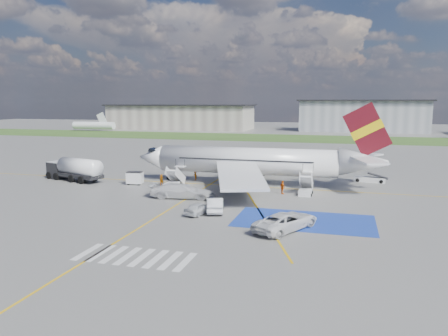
{
  "coord_description": "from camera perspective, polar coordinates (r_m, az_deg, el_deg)",
  "views": [
    {
      "loc": [
        13.64,
        -47.54,
        12.06
      ],
      "look_at": [
        -1.19,
        5.86,
        3.5
      ],
      "focal_mm": 35.0,
      "sensor_mm": 36.0,
      "label": 1
    }
  ],
  "objects": [
    {
      "name": "ground",
      "position": [
        50.91,
        -0.48,
        -4.92
      ],
      "size": [
        400.0,
        400.0,
        0.0
      ],
      "primitive_type": "plane",
      "color": "#60605E",
      "rests_on": "ground"
    },
    {
      "name": "grass_strip",
      "position": [
        143.7,
        10.04,
        3.83
      ],
      "size": [
        400.0,
        30.0,
        0.01
      ],
      "primitive_type": "cube",
      "color": "#2D4C1E",
      "rests_on": "ground"
    },
    {
      "name": "taxiway_line_main",
      "position": [
        62.26,
        2.57,
        -2.39
      ],
      "size": [
        120.0,
        0.2,
        0.01
      ],
      "primitive_type": "cube",
      "color": "gold",
      "rests_on": "ground"
    },
    {
      "name": "taxiway_line_cross",
      "position": [
        43.61,
        -10.55,
        -7.42
      ],
      "size": [
        0.2,
        60.0,
        0.01
      ],
      "primitive_type": "cube",
      "color": "gold",
      "rests_on": "ground"
    },
    {
      "name": "taxiway_line_diag",
      "position": [
        62.26,
        2.57,
        -2.39
      ],
      "size": [
        20.71,
        56.45,
        0.01
      ],
      "primitive_type": "cube",
      "rotation": [
        0.0,
        0.0,
        0.35
      ],
      "color": "gold",
      "rests_on": "ground"
    },
    {
      "name": "staging_box",
      "position": [
        45.33,
        10.42,
        -6.79
      ],
      "size": [
        14.0,
        8.0,
        0.01
      ],
      "primitive_type": "cube",
      "color": "#193799",
      "rests_on": "ground"
    },
    {
      "name": "crosswalk",
      "position": [
        35.45,
        -11.57,
        -11.29
      ],
      "size": [
        9.0,
        4.0,
        0.01
      ],
      "color": "silver",
      "rests_on": "ground"
    },
    {
      "name": "terminal_west",
      "position": [
        190.48,
        -5.66,
        6.61
      ],
      "size": [
        60.0,
        22.0,
        10.0
      ],
      "primitive_type": "cube",
      "color": "gray",
      "rests_on": "ground"
    },
    {
      "name": "terminal_centre",
      "position": [
        182.76,
        17.62,
        6.47
      ],
      "size": [
        48.0,
        18.0,
        12.0
      ],
      "primitive_type": "cube",
      "color": "gray",
      "rests_on": "ground"
    },
    {
      "name": "airliner",
      "position": [
        63.32,
        4.32,
        0.89
      ],
      "size": [
        36.81,
        32.95,
        11.92
      ],
      "color": "silver",
      "rests_on": "ground"
    },
    {
      "name": "airstairs_fwd",
      "position": [
        61.89,
        -6.73,
        -1.93
      ],
      "size": [
        1.9,
        5.2,
        3.6
      ],
      "color": "silver",
      "rests_on": "ground"
    },
    {
      "name": "airstairs_aft",
      "position": [
        57.58,
        10.6,
        -2.83
      ],
      "size": [
        1.9,
        5.2,
        3.6
      ],
      "color": "silver",
      "rests_on": "ground"
    },
    {
      "name": "fuel_tanker",
      "position": [
        70.09,
        -18.92,
        -0.39
      ],
      "size": [
        10.56,
        5.67,
        3.5
      ],
      "rotation": [
        0.0,
        0.0,
        -0.31
      ],
      "color": "black",
      "rests_on": "ground"
    },
    {
      "name": "gpu_cart",
      "position": [
        64.73,
        -11.57,
        -1.38
      ],
      "size": [
        2.44,
        1.77,
        1.88
      ],
      "rotation": [
        0.0,
        0.0,
        0.15
      ],
      "color": "silver",
      "rests_on": "ground"
    },
    {
      "name": "belt_loader",
      "position": [
        68.93,
        18.52,
        -1.45
      ],
      "size": [
        4.91,
        2.24,
        1.43
      ],
      "rotation": [
        0.0,
        0.0,
        -0.11
      ],
      "color": "silver",
      "rests_on": "ground"
    },
    {
      "name": "car_silver_a",
      "position": [
        47.0,
        -3.33,
        -5.27
      ],
      "size": [
        2.54,
        4.16,
        1.32
      ],
      "primitive_type": "imported",
      "rotation": [
        0.0,
        0.0,
        2.87
      ],
      "color": "silver",
      "rests_on": "ground"
    },
    {
      "name": "car_silver_b",
      "position": [
        47.99,
        -1.13,
        -4.8
      ],
      "size": [
        2.91,
        5.11,
        1.59
      ],
      "primitive_type": "imported",
      "rotation": [
        0.0,
        0.0,
        3.41
      ],
      "color": "silver",
      "rests_on": "ground"
    },
    {
      "name": "van_white_a",
      "position": [
        41.74,
        8.14,
        -6.51
      ],
      "size": [
        5.22,
        6.55,
        2.24
      ],
      "primitive_type": "imported",
      "rotation": [
        0.0,
        0.0,
        2.66
      ],
      "color": "silver",
      "rests_on": "ground"
    },
    {
      "name": "van_white_b",
      "position": [
        54.7,
        -5.45,
        -2.72
      ],
      "size": [
        6.34,
        3.11,
        2.39
      ],
      "primitive_type": "imported",
      "rotation": [
        0.0,
        0.0,
        1.68
      ],
      "color": "silver",
      "rests_on": "ground"
    },
    {
      "name": "crew_fwd",
      "position": [
        63.3,
        -8.15,
        -1.55
      ],
      "size": [
        0.68,
        0.69,
        1.61
      ],
      "primitive_type": "imported",
      "rotation": [
        0.0,
        0.0,
        0.83
      ],
      "color": "orange",
      "rests_on": "ground"
    },
    {
      "name": "crew_nose",
      "position": [
        67.05,
        -3.83,
        -0.94
      ],
      "size": [
        0.66,
        0.81,
        1.54
      ],
      "primitive_type": "imported",
      "rotation": [
        0.0,
        0.0,
        -1.46
      ],
      "color": "orange",
      "rests_on": "ground"
    },
    {
      "name": "crew_aft",
      "position": [
        57.4,
        7.65,
        -2.53
      ],
      "size": [
        1.01,
        1.05,
        1.75
      ],
      "primitive_type": "imported",
      "rotation": [
        0.0,
        0.0,
        2.31
      ],
      "color": "#DF5C0B",
      "rests_on": "ground"
    }
  ]
}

